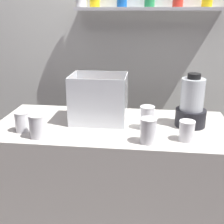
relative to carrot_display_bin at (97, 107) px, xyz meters
The scene contains 9 objects.
counter 0.55m from the carrot_display_bin, 27.85° to the right, with size 1.40×0.64×0.90m, color beige.
back_wall_unit 0.77m from the carrot_display_bin, 81.98° to the left, with size 2.60×0.24×2.50m.
carrot_display_bin is the anchor object (origin of this frame).
blender_pitcher 0.56m from the carrot_display_bin, ahead, with size 0.18×0.18×0.31m.
juice_cup_mango_far_left 0.45m from the carrot_display_bin, 151.71° to the right, with size 0.08×0.08×0.11m.
juice_cup_beet_left 0.39m from the carrot_display_bin, 134.80° to the right, with size 0.09×0.09×0.13m.
juice_cup_mango_middle 0.32m from the carrot_display_bin, 16.24° to the right, with size 0.08×0.08×0.13m.
juice_cup_pomegranate_right 0.42m from the carrot_display_bin, 42.01° to the right, with size 0.09×0.09×0.13m.
juice_cup_orange_far_right 0.56m from the carrot_display_bin, 23.92° to the right, with size 0.08×0.08×0.11m.
Camera 1 is at (0.19, -1.61, 1.54)m, focal length 46.51 mm.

